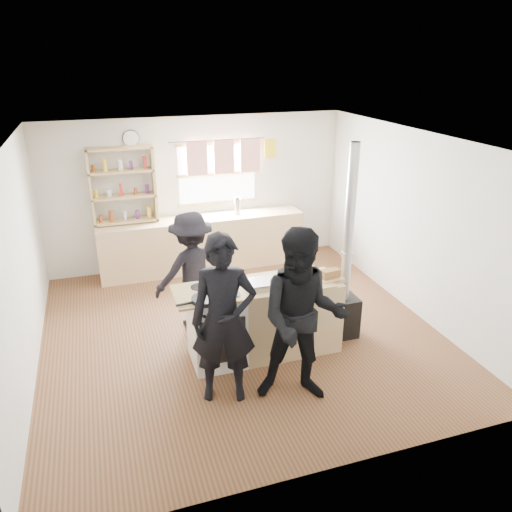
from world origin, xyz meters
The scene contains 14 objects.
ground centered at (0.00, 0.00, -0.01)m, with size 5.00×5.00×0.01m, color brown.
back_counter centered at (0.00, 2.22, 0.45)m, with size 3.40×0.55×0.90m, color tan.
shelving_unit centered at (-1.20, 2.34, 1.51)m, with size 1.00×0.28×1.20m.
thermos centered at (0.61, 2.22, 1.04)m, with size 0.10×0.10×0.28m, color silver.
cooking_island centered at (0.14, -0.55, 0.47)m, with size 1.97×0.64×0.93m.
skillet_greens centered at (-0.61, -0.77, 0.96)m, with size 0.35×0.35×0.05m.
roast_tray centered at (0.07, -0.63, 0.97)m, with size 0.36×0.28×0.08m.
stockpot_stove centered at (-0.30, -0.43, 1.01)m, with size 0.21×0.21×0.17m.
stockpot_counter centered at (0.53, -0.54, 1.02)m, with size 0.28×0.28×0.21m.
bread_board centered at (0.93, -0.66, 0.98)m, with size 0.30×0.23×0.12m.
flue_heater centered at (1.24, -0.47, 0.64)m, with size 0.35×0.35×2.50m.
person_near_left centered at (-0.52, -1.20, 0.92)m, with size 0.67×0.44×1.84m, color black.
person_near_right centered at (0.23, -1.46, 0.95)m, with size 0.92×0.72×1.90m, color black.
person_far centered at (-0.53, 0.42, 0.79)m, with size 1.02×0.58×1.57m, color black.
Camera 1 is at (-1.58, -5.51, 3.44)m, focal length 35.00 mm.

